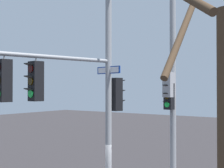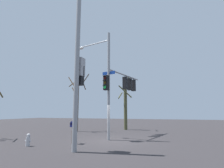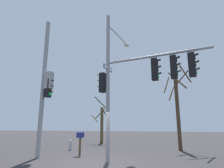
# 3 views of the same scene
# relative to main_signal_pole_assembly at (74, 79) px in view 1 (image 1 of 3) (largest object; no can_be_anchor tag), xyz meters

# --- Properties ---
(main_signal_pole_assembly) EXTENTS (4.56, 5.74, 8.19)m
(main_signal_pole_assembly) POSITION_rel_main_signal_pole_assembly_xyz_m (0.00, 0.00, 0.00)
(main_signal_pole_assembly) COLOR gray
(main_signal_pole_assembly) RESTS_ON ground
(secondary_pole_assembly) EXTENTS (0.40, 0.81, 8.48)m
(secondary_pole_assembly) POSITION_rel_main_signal_pole_assembly_xyz_m (0.59, 5.49, -0.35)
(secondary_pole_assembly) COLOR gray
(secondary_pole_assembly) RESTS_ON ground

